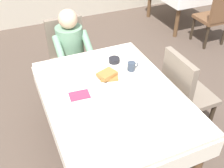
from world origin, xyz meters
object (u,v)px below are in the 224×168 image
object	(u,v)px
dining_table_main	(113,101)
bowl_butter	(114,60)
cup_coffee	(132,66)
background_chair_empty	(217,14)
breakfast_stack	(108,75)
spoon_near_edge	(124,97)
diner_person	(71,48)
plate_breakfast	(108,78)
syrup_pitcher	(77,75)
fork_left_of_plate	(89,85)
chair_diner	(69,52)
knife_right_of_plate	(127,75)
chair_right_side	(184,90)

from	to	relation	value
dining_table_main	bowl_butter	world-z (taller)	bowl_butter
cup_coffee	background_chair_empty	xyz separation A→B (m)	(2.07, 1.12, -0.25)
breakfast_stack	spoon_near_edge	xyz separation A→B (m)	(0.03, -0.28, -0.04)
cup_coffee	bowl_butter	world-z (taller)	cup_coffee
dining_table_main	background_chair_empty	size ratio (longest dim) A/B	1.64
diner_person	cup_coffee	distance (m)	0.86
plate_breakfast	spoon_near_edge	bearing A→B (deg)	-84.33
breakfast_stack	bowl_butter	bearing A→B (deg)	54.88
dining_table_main	background_chair_empty	bearing A→B (deg)	30.03
dining_table_main	syrup_pitcher	distance (m)	0.42
cup_coffee	fork_left_of_plate	world-z (taller)	cup_coffee
chair_diner	fork_left_of_plate	bearing A→B (deg)	85.50
chair_diner	breakfast_stack	distance (m)	1.01
knife_right_of_plate	spoon_near_edge	world-z (taller)	same
diner_person	chair_diner	bearing A→B (deg)	-90.00
chair_diner	plate_breakfast	world-z (taller)	chair_diner
chair_diner	breakfast_stack	size ratio (longest dim) A/B	4.49
cup_coffee	bowl_butter	distance (m)	0.22
bowl_butter	diner_person	bearing A→B (deg)	116.69
syrup_pitcher	spoon_near_edge	bearing A→B (deg)	-55.78
chair_diner	diner_person	distance (m)	0.21
spoon_near_edge	fork_left_of_plate	bearing A→B (deg)	138.60
background_chair_empty	knife_right_of_plate	bearing A→B (deg)	-151.12
fork_left_of_plate	chair_diner	bearing A→B (deg)	-8.14
fork_left_of_plate	background_chair_empty	distance (m)	2.80
breakfast_stack	diner_person	bearing A→B (deg)	97.89
chair_diner	breakfast_stack	world-z (taller)	chair_diner
dining_table_main	fork_left_of_plate	world-z (taller)	fork_left_of_plate
plate_breakfast	bowl_butter	distance (m)	0.29
dining_table_main	chair_diner	world-z (taller)	chair_diner
cup_coffee	chair_right_side	bearing A→B (deg)	-28.56
dining_table_main	breakfast_stack	distance (m)	0.25
bowl_butter	background_chair_empty	size ratio (longest dim) A/B	0.12
cup_coffee	syrup_pitcher	xyz separation A→B (m)	(-0.52, 0.08, -0.01)
syrup_pitcher	fork_left_of_plate	size ratio (longest dim) A/B	0.44
chair_diner	breakfast_stack	bearing A→B (deg)	96.63
plate_breakfast	spoon_near_edge	size ratio (longest dim) A/B	1.87
breakfast_stack	dining_table_main	bearing A→B (deg)	-100.93
dining_table_main	plate_breakfast	distance (m)	0.23
cup_coffee	background_chair_empty	distance (m)	2.37
cup_coffee	fork_left_of_plate	bearing A→B (deg)	-172.05
chair_right_side	knife_right_of_plate	size ratio (longest dim) A/B	4.65
diner_person	plate_breakfast	distance (m)	0.82
diner_person	breakfast_stack	distance (m)	0.83
chair_right_side	background_chair_empty	size ratio (longest dim) A/B	1.00
diner_person	bowl_butter	size ratio (longest dim) A/B	10.18
breakfast_stack	bowl_butter	size ratio (longest dim) A/B	1.88
knife_right_of_plate	bowl_butter	bearing A→B (deg)	3.45
cup_coffee	knife_right_of_plate	xyz separation A→B (m)	(-0.08, -0.06, -0.04)
bowl_butter	syrup_pitcher	bearing A→B (deg)	-164.97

